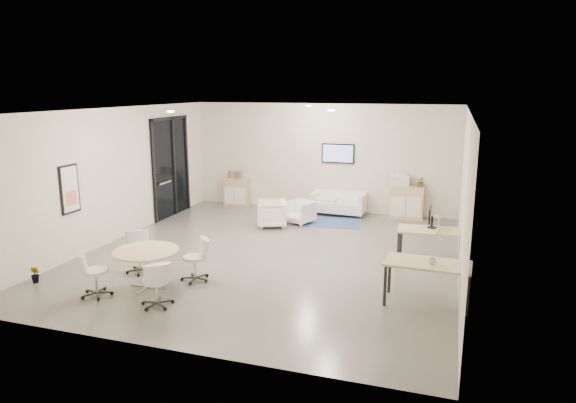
# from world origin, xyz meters

# --- Properties ---
(room_shell) EXTENTS (9.60, 10.60, 4.80)m
(room_shell) POSITION_xyz_m (0.00, 0.00, 1.60)
(room_shell) COLOR #605D57
(room_shell) RESTS_ON ground
(glass_door) EXTENTS (0.09, 1.90, 2.85)m
(glass_door) POSITION_xyz_m (-3.95, 2.51, 1.50)
(glass_door) COLOR black
(glass_door) RESTS_ON room_shell
(artwork) EXTENTS (0.05, 0.54, 1.04)m
(artwork) POSITION_xyz_m (-3.97, -1.60, 1.55)
(artwork) COLOR black
(artwork) RESTS_ON room_shell
(wall_tv) EXTENTS (0.98, 0.06, 0.58)m
(wall_tv) POSITION_xyz_m (0.50, 4.46, 1.75)
(wall_tv) COLOR black
(wall_tv) RESTS_ON room_shell
(ceiling_spots) EXTENTS (3.14, 4.14, 0.03)m
(ceiling_spots) POSITION_xyz_m (-0.20, 0.83, 3.18)
(ceiling_spots) COLOR #FFEAC6
(ceiling_spots) RESTS_ON room_shell
(sideboard_left) EXTENTS (0.76, 0.40, 0.86)m
(sideboard_left) POSITION_xyz_m (-2.69, 4.27, 0.43)
(sideboard_left) COLOR tan
(sideboard_left) RESTS_ON room_shell
(sideboard_right) EXTENTS (0.93, 0.45, 0.93)m
(sideboard_right) POSITION_xyz_m (2.57, 4.25, 0.46)
(sideboard_right) COLOR tan
(sideboard_right) RESTS_ON room_shell
(books) EXTENTS (0.45, 0.14, 0.22)m
(books) POSITION_xyz_m (-2.73, 4.28, 0.97)
(books) COLOR red
(books) RESTS_ON sideboard_left
(printer) EXTENTS (0.56, 0.48, 0.36)m
(printer) POSITION_xyz_m (2.36, 4.25, 1.10)
(printer) COLOR white
(printer) RESTS_ON sideboard_right
(loveseat) EXTENTS (1.58, 0.84, 0.58)m
(loveseat) POSITION_xyz_m (0.64, 4.11, 0.32)
(loveseat) COLOR white
(loveseat) RESTS_ON room_shell
(blue_rug) EXTENTS (1.84, 1.35, 0.01)m
(blue_rug) POSITION_xyz_m (0.58, 3.09, 0.01)
(blue_rug) COLOR navy
(blue_rug) RESTS_ON room_shell
(armchair_left) EXTENTS (0.93, 0.96, 0.78)m
(armchair_left) POSITION_xyz_m (-0.78, 2.21, 0.39)
(armchair_left) COLOR white
(armchair_left) RESTS_ON room_shell
(armchair_right) EXTENTS (0.86, 0.84, 0.69)m
(armchair_right) POSITION_xyz_m (-0.16, 2.75, 0.34)
(armchair_right) COLOR white
(armchair_right) RESTS_ON room_shell
(desk_rear) EXTENTS (1.42, 0.77, 0.72)m
(desk_rear) POSITION_xyz_m (3.41, 0.56, 0.65)
(desk_rear) COLOR tan
(desk_rear) RESTS_ON room_shell
(desk_front) EXTENTS (1.47, 0.78, 0.75)m
(desk_front) POSITION_xyz_m (3.46, -1.70, 0.67)
(desk_front) COLOR tan
(desk_front) RESTS_ON room_shell
(monitor) EXTENTS (0.20, 0.50, 0.44)m
(monitor) POSITION_xyz_m (3.37, 0.71, 0.96)
(monitor) COLOR black
(monitor) RESTS_ON desk_rear
(round_table) EXTENTS (1.21, 1.21, 0.73)m
(round_table) POSITION_xyz_m (-1.53, -2.57, 0.65)
(round_table) COLOR tan
(round_table) RESTS_ON room_shell
(meeting_chairs) EXTENTS (2.15, 2.15, 0.82)m
(meeting_chairs) POSITION_xyz_m (-1.53, -2.57, 0.41)
(meeting_chairs) COLOR white
(meeting_chairs) RESTS_ON room_shell
(plant_cabinet) EXTENTS (0.32, 0.34, 0.23)m
(plant_cabinet) POSITION_xyz_m (2.94, 4.26, 1.05)
(plant_cabinet) COLOR #3F7F3F
(plant_cabinet) RESTS_ON sideboard_right
(plant_floor) EXTENTS (0.28, 0.38, 0.15)m
(plant_floor) POSITION_xyz_m (-3.70, -3.03, 0.08)
(plant_floor) COLOR #3F7F3F
(plant_floor) RESTS_ON room_shell
(cup) EXTENTS (0.16, 0.14, 0.13)m
(cup) POSITION_xyz_m (3.53, -1.79, 0.81)
(cup) COLOR white
(cup) RESTS_ON desk_front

